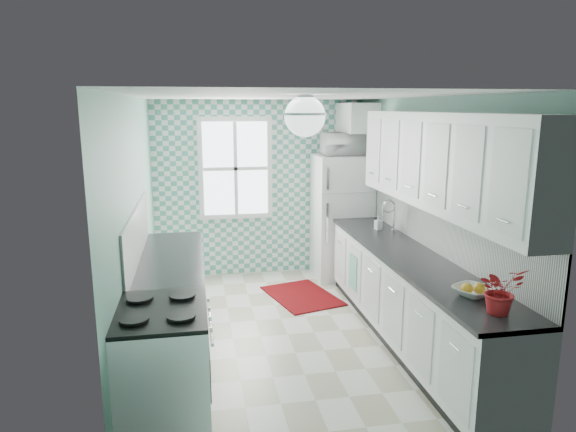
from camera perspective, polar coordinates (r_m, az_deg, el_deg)
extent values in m
cube|color=silver|center=(5.67, -0.04, -13.11)|extent=(3.00, 4.40, 0.02)
cube|color=white|center=(5.13, -0.04, 13.29)|extent=(3.00, 4.40, 0.02)
cube|color=#6FA493|center=(7.40, -3.13, 3.09)|extent=(3.00, 0.02, 2.50)
cube|color=#6FA493|center=(3.20, 7.22, -9.09)|extent=(3.00, 0.02, 2.50)
cube|color=#6FA493|center=(5.21, -16.62, -1.21)|extent=(0.02, 4.40, 2.50)
cube|color=#6FA493|center=(5.72, 15.01, 0.04)|extent=(0.02, 4.40, 2.50)
cube|color=#51A390|center=(7.38, -3.11, 3.06)|extent=(3.00, 0.01, 2.50)
cube|color=white|center=(7.28, -5.86, 5.28)|extent=(1.04, 0.05, 1.44)
cube|color=white|center=(7.26, -5.85, 5.26)|extent=(0.90, 0.02, 1.30)
cube|color=white|center=(5.37, 16.57, -1.41)|extent=(0.02, 3.60, 0.51)
cube|color=white|center=(5.15, -16.42, -1.99)|extent=(0.02, 2.15, 0.51)
cube|color=white|center=(5.01, 16.52, 5.84)|extent=(0.33, 3.20, 0.90)
cube|color=white|center=(7.23, 7.63, 10.75)|extent=(0.40, 0.74, 0.40)
cylinder|color=silver|center=(4.35, 1.91, 13.11)|extent=(0.14, 0.14, 0.04)
cylinder|color=silver|center=(4.35, 1.90, 12.19)|extent=(0.02, 0.02, 0.12)
sphere|color=white|center=(4.35, 1.89, 11.01)|extent=(0.34, 0.34, 0.34)
cube|color=white|center=(5.47, 13.38, -9.18)|extent=(0.60, 3.60, 0.90)
cube|color=black|center=(5.31, 13.47, -4.46)|extent=(0.63, 3.60, 0.04)
cube|color=white|center=(5.35, -12.83, -9.65)|extent=(0.60, 2.15, 0.90)
cube|color=black|center=(5.19, -12.91, -4.81)|extent=(0.63, 2.15, 0.04)
cube|color=silver|center=(7.32, 5.95, -0.07)|extent=(0.76, 0.72, 1.75)
cube|color=silver|center=(6.91, 6.86, 2.57)|extent=(0.74, 0.01, 0.02)
cube|color=silver|center=(6.77, 4.43, 4.23)|extent=(0.03, 0.03, 0.30)
cube|color=silver|center=(6.88, 4.35, -0.81)|extent=(0.03, 0.03, 0.54)
cube|color=silver|center=(3.98, -13.70, -16.75)|extent=(0.65, 0.83, 0.98)
cube|color=black|center=(3.77, -14.07, -10.19)|extent=(0.65, 0.83, 0.03)
cube|color=black|center=(3.94, -8.76, -15.83)|extent=(0.01, 0.54, 0.33)
cube|color=silver|center=(6.11, 10.26, -2.16)|extent=(0.43, 0.36, 0.12)
cylinder|color=silver|center=(6.12, 11.69, -0.27)|extent=(0.02, 0.02, 0.30)
torus|color=silver|center=(6.06, 11.24, 1.46)|extent=(0.16, 0.02, 0.16)
cube|color=#680305|center=(6.71, 1.56, -8.86)|extent=(0.99, 1.21, 0.02)
cube|color=#6CB0AC|center=(6.16, 7.26, -6.20)|extent=(0.09, 0.27, 0.41)
imported|color=white|center=(4.33, 19.87, -7.87)|extent=(0.38, 0.38, 0.07)
imported|color=#AB1115|center=(4.00, 22.55, -7.62)|extent=(0.35, 0.31, 0.35)
imported|color=#8B9CAE|center=(6.31, 10.01, -0.74)|extent=(0.09, 0.09, 0.17)
imported|color=silver|center=(7.18, 6.12, 7.99)|extent=(0.57, 0.39, 0.31)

